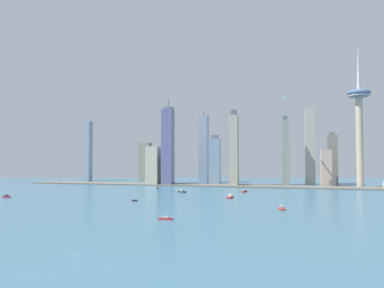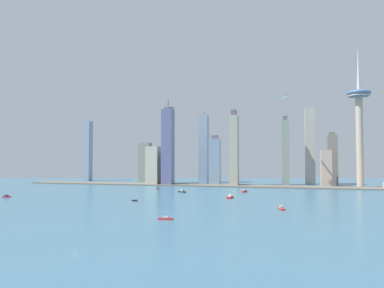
{
  "view_description": "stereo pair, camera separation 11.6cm",
  "coord_description": "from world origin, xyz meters",
  "px_view_note": "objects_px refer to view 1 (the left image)",
  "views": [
    {
      "loc": [
        121.28,
        -191.58,
        57.75
      ],
      "look_at": [
        -50.41,
        504.14,
        86.52
      ],
      "focal_mm": 32.47,
      "sensor_mm": 36.0,
      "label": 1
    },
    {
      "loc": [
        121.4,
        -191.56,
        57.75
      ],
      "look_at": [
        -50.41,
        504.14,
        86.52
      ],
      "focal_mm": 32.47,
      "sensor_mm": 36.0,
      "label": 2
    }
  ],
  "objects_px": {
    "boat_1": "(7,196)",
    "airplane": "(284,98)",
    "boat_4": "(182,191)",
    "skyscraper_7": "(88,151)",
    "boat_6": "(157,188)",
    "skyscraper_3": "(332,159)",
    "skyscraper_2": "(215,161)",
    "observation_tower": "(359,113)",
    "boat_7": "(166,218)",
    "skyscraper_1": "(153,166)",
    "skyscraper_4": "(168,147)",
    "boat_3": "(135,200)",
    "skyscraper_11": "(145,162)",
    "skyscraper_9": "(326,168)",
    "skyscraper_10": "(204,149)",
    "skyscraper_8": "(234,150)",
    "skyscraper_5": "(168,145)",
    "skyscraper_0": "(285,152)",
    "boat_0": "(244,191)",
    "boat_5": "(282,208)",
    "boat_2": "(230,197)",
    "skyscraper_6": "(310,146)"
  },
  "relations": [
    {
      "from": "skyscraper_7",
      "to": "airplane",
      "type": "bearing_deg",
      "value": -12.49
    },
    {
      "from": "boat_4",
      "to": "airplane",
      "type": "distance_m",
      "value": 271.73
    },
    {
      "from": "boat_7",
      "to": "observation_tower",
      "type": "bearing_deg",
      "value": 55.74
    },
    {
      "from": "skyscraper_9",
      "to": "skyscraper_0",
      "type": "bearing_deg",
      "value": 164.01
    },
    {
      "from": "skyscraper_9",
      "to": "airplane",
      "type": "bearing_deg",
      "value": -142.99
    },
    {
      "from": "skyscraper_11",
      "to": "boat_6",
      "type": "bearing_deg",
      "value": -62.13
    },
    {
      "from": "skyscraper_4",
      "to": "boat_5",
      "type": "bearing_deg",
      "value": -52.63
    },
    {
      "from": "skyscraper_10",
      "to": "boat_6",
      "type": "height_order",
      "value": "skyscraper_10"
    },
    {
      "from": "skyscraper_1",
      "to": "boat_1",
      "type": "distance_m",
      "value": 304.73
    },
    {
      "from": "skyscraper_1",
      "to": "boat_0",
      "type": "height_order",
      "value": "skyscraper_1"
    },
    {
      "from": "observation_tower",
      "to": "boat_7",
      "type": "xyz_separation_m",
      "value": [
        -260.34,
        -432.24,
        -145.81
      ]
    },
    {
      "from": "skyscraper_5",
      "to": "observation_tower",
      "type": "bearing_deg",
      "value": -1.91
    },
    {
      "from": "skyscraper_2",
      "to": "skyscraper_7",
      "type": "height_order",
      "value": "skyscraper_7"
    },
    {
      "from": "boat_1",
      "to": "airplane",
      "type": "bearing_deg",
      "value": -162.48
    },
    {
      "from": "skyscraper_10",
      "to": "skyscraper_11",
      "type": "xyz_separation_m",
      "value": [
        -147.8,
        2.85,
        -31.31
      ]
    },
    {
      "from": "skyscraper_3",
      "to": "skyscraper_10",
      "type": "distance_m",
      "value": 280.84
    },
    {
      "from": "skyscraper_4",
      "to": "boat_4",
      "type": "relative_size",
      "value": 10.79
    },
    {
      "from": "boat_4",
      "to": "skyscraper_7",
      "type": "bearing_deg",
      "value": -5.88
    },
    {
      "from": "skyscraper_5",
      "to": "skyscraper_6",
      "type": "bearing_deg",
      "value": 8.1
    },
    {
      "from": "skyscraper_7",
      "to": "boat_2",
      "type": "height_order",
      "value": "skyscraper_7"
    },
    {
      "from": "observation_tower",
      "to": "skyscraper_11",
      "type": "bearing_deg",
      "value": 173.84
    },
    {
      "from": "skyscraper_0",
      "to": "skyscraper_3",
      "type": "bearing_deg",
      "value": 10.46
    },
    {
      "from": "skyscraper_1",
      "to": "skyscraper_4",
      "type": "height_order",
      "value": "skyscraper_4"
    },
    {
      "from": "skyscraper_11",
      "to": "airplane",
      "type": "relative_size",
      "value": 2.86
    },
    {
      "from": "observation_tower",
      "to": "boat_0",
      "type": "bearing_deg",
      "value": -144.26
    },
    {
      "from": "boat_7",
      "to": "skyscraper_1",
      "type": "bearing_deg",
      "value": 108.69
    },
    {
      "from": "skyscraper_5",
      "to": "boat_7",
      "type": "bearing_deg",
      "value": -72.43
    },
    {
      "from": "skyscraper_5",
      "to": "boat_0",
      "type": "height_order",
      "value": "skyscraper_5"
    },
    {
      "from": "skyscraper_4",
      "to": "boat_3",
      "type": "bearing_deg",
      "value": -81.31
    },
    {
      "from": "skyscraper_7",
      "to": "skyscraper_5",
      "type": "bearing_deg",
      "value": -9.41
    },
    {
      "from": "skyscraper_5",
      "to": "boat_3",
      "type": "height_order",
      "value": "skyscraper_5"
    },
    {
      "from": "skyscraper_5",
      "to": "skyscraper_6",
      "type": "relative_size",
      "value": 1.14
    },
    {
      "from": "skyscraper_2",
      "to": "boat_2",
      "type": "bearing_deg",
      "value": -74.9
    },
    {
      "from": "skyscraper_9",
      "to": "boat_7",
      "type": "bearing_deg",
      "value": -114.34
    },
    {
      "from": "skyscraper_3",
      "to": "boat_1",
      "type": "distance_m",
      "value": 617.3
    },
    {
      "from": "skyscraper_11",
      "to": "skyscraper_1",
      "type": "bearing_deg",
      "value": -59.02
    },
    {
      "from": "skyscraper_6",
      "to": "boat_0",
      "type": "bearing_deg",
      "value": -120.46
    },
    {
      "from": "skyscraper_10",
      "to": "airplane",
      "type": "distance_m",
      "value": 228.7
    },
    {
      "from": "skyscraper_0",
      "to": "skyscraper_2",
      "type": "height_order",
      "value": "skyscraper_0"
    },
    {
      "from": "boat_2",
      "to": "boat_4",
      "type": "xyz_separation_m",
      "value": [
        -89.36,
        62.66,
        0.03
      ]
    },
    {
      "from": "skyscraper_3",
      "to": "skyscraper_7",
      "type": "xyz_separation_m",
      "value": [
        -581.79,
        4.87,
        21.35
      ]
    },
    {
      "from": "skyscraper_3",
      "to": "skyscraper_6",
      "type": "distance_m",
      "value": 54.44
    },
    {
      "from": "skyscraper_1",
      "to": "skyscraper_2",
      "type": "height_order",
      "value": "skyscraper_2"
    },
    {
      "from": "skyscraper_2",
      "to": "skyscraper_7",
      "type": "relative_size",
      "value": 0.7
    },
    {
      "from": "skyscraper_9",
      "to": "boat_4",
      "type": "distance_m",
      "value": 315.78
    },
    {
      "from": "boat_6",
      "to": "skyscraper_3",
      "type": "bearing_deg",
      "value": 98.52
    },
    {
      "from": "skyscraper_8",
      "to": "skyscraper_1",
      "type": "bearing_deg",
      "value": -174.72
    },
    {
      "from": "skyscraper_4",
      "to": "airplane",
      "type": "distance_m",
      "value": 259.0
    },
    {
      "from": "skyscraper_3",
      "to": "skyscraper_2",
      "type": "bearing_deg",
      "value": -168.2
    },
    {
      "from": "skyscraper_7",
      "to": "boat_4",
      "type": "xyz_separation_m",
      "value": [
        312.5,
        -232.57,
        -73.87
      ]
    }
  ]
}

